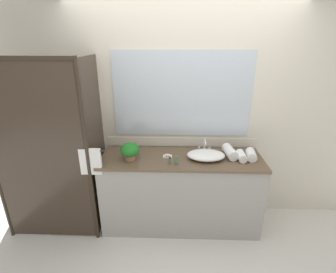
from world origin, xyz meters
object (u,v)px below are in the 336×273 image
(sink_basin, at_px, (206,155))
(rolled_towel_near_edge, at_px, (251,155))
(amenity_bottle_shampoo, at_px, (176,161))
(rolled_towel_middle, at_px, (241,156))
(soap_dish, at_px, (168,156))
(potted_plant, at_px, (130,150))
(amenity_bottle_lotion, at_px, (170,161))
(rolled_towel_far_edge, at_px, (230,152))
(faucet, at_px, (204,148))

(sink_basin, height_order, rolled_towel_near_edge, rolled_towel_near_edge)
(amenity_bottle_shampoo, height_order, rolled_towel_middle, amenity_bottle_shampoo)
(soap_dish, bearing_deg, potted_plant, -169.29)
(amenity_bottle_lotion, distance_m, rolled_towel_near_edge, 0.90)
(sink_basin, xyz_separation_m, rolled_towel_middle, (0.38, -0.02, 0.00))
(rolled_towel_far_edge, bearing_deg, rolled_towel_near_edge, -14.07)
(amenity_bottle_lotion, xyz_separation_m, rolled_towel_near_edge, (0.89, 0.14, 0.01))
(rolled_towel_middle, bearing_deg, amenity_bottle_shampoo, -169.09)
(rolled_towel_near_edge, distance_m, rolled_towel_middle, 0.11)
(soap_dish, relative_size, rolled_towel_near_edge, 0.53)
(rolled_towel_near_edge, bearing_deg, faucet, 161.39)
(rolled_towel_middle, bearing_deg, soap_dish, 176.89)
(rolled_towel_near_edge, xyz_separation_m, rolled_towel_middle, (-0.11, -0.02, -0.01))
(soap_dish, relative_size, rolled_towel_middle, 0.55)
(potted_plant, bearing_deg, soap_dish, 10.71)
(amenity_bottle_lotion, bearing_deg, rolled_towel_middle, 8.79)
(faucet, xyz_separation_m, potted_plant, (-0.83, -0.22, 0.05))
(faucet, bearing_deg, rolled_towel_far_edge, -22.11)
(faucet, relative_size, rolled_towel_near_edge, 0.90)
(rolled_towel_near_edge, relative_size, rolled_towel_middle, 1.03)
(sink_basin, distance_m, amenity_bottle_lotion, 0.42)
(soap_dish, height_order, rolled_towel_near_edge, rolled_towel_near_edge)
(amenity_bottle_shampoo, xyz_separation_m, rolled_towel_far_edge, (0.60, 0.22, 0.01))
(faucet, relative_size, amenity_bottle_lotion, 2.17)
(faucet, distance_m, amenity_bottle_lotion, 0.50)
(sink_basin, relative_size, potted_plant, 2.03)
(rolled_towel_middle, bearing_deg, amenity_bottle_lotion, -171.21)
(sink_basin, bearing_deg, soap_dish, 176.53)
(amenity_bottle_shampoo, xyz_separation_m, rolled_towel_near_edge, (0.82, 0.16, 0.01))
(amenity_bottle_shampoo, distance_m, rolled_towel_near_edge, 0.83)
(rolled_towel_middle, bearing_deg, potted_plant, -178.44)
(faucet, relative_size, rolled_towel_far_edge, 0.67)
(amenity_bottle_lotion, height_order, amenity_bottle_shampoo, amenity_bottle_shampoo)
(faucet, distance_m, amenity_bottle_shampoo, 0.46)
(potted_plant, relative_size, amenity_bottle_lotion, 2.62)
(faucet, height_order, rolled_towel_far_edge, faucet)
(faucet, bearing_deg, rolled_towel_middle, -26.44)
(faucet, xyz_separation_m, rolled_towel_middle, (0.38, -0.19, -0.01))
(sink_basin, height_order, soap_dish, sink_basin)
(rolled_towel_far_edge, bearing_deg, sink_basin, -167.28)
(sink_basin, xyz_separation_m, faucet, (0.00, 0.17, 0.01))
(sink_basin, xyz_separation_m, soap_dish, (-0.42, 0.03, -0.03))
(sink_basin, bearing_deg, amenity_bottle_shampoo, -154.63)
(amenity_bottle_lotion, relative_size, amenity_bottle_shampoo, 0.83)
(amenity_bottle_shampoo, relative_size, rolled_towel_middle, 0.52)
(amenity_bottle_shampoo, relative_size, rolled_towel_near_edge, 0.50)
(sink_basin, bearing_deg, rolled_towel_middle, -2.70)
(rolled_towel_near_edge, relative_size, rolled_towel_far_edge, 0.74)
(potted_plant, xyz_separation_m, rolled_towel_far_edge, (1.10, 0.11, -0.05))
(faucet, bearing_deg, potted_plant, -164.93)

